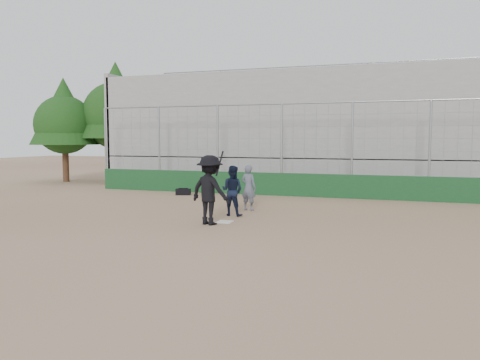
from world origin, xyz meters
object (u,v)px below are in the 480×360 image
(umpire, at_px, (249,190))
(catcher_crouched, at_px, (232,199))
(equipment_bag, at_px, (183,192))
(batter_at_plate, at_px, (210,190))

(umpire, bearing_deg, catcher_crouched, 100.07)
(catcher_crouched, height_order, equipment_bag, catcher_crouched)
(batter_at_plate, distance_m, umpire, 2.94)
(batter_at_plate, xyz_separation_m, equipment_bag, (-3.89, 6.25, -0.87))
(catcher_crouched, bearing_deg, equipment_bag, 130.84)
(catcher_crouched, xyz_separation_m, umpire, (0.15, 1.27, 0.17))
(catcher_crouched, height_order, umpire, umpire)
(batter_at_plate, relative_size, equipment_bag, 3.04)
(equipment_bag, bearing_deg, batter_at_plate, -58.13)
(umpire, bearing_deg, batter_at_plate, 102.06)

